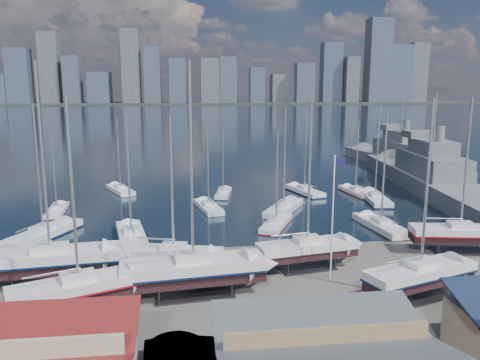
{
  "coord_description": "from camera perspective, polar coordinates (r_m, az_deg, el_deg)",
  "views": [
    {
      "loc": [
        -7.7,
        -49.33,
        17.08
      ],
      "look_at": [
        -0.91,
        8.0,
        6.02
      ],
      "focal_mm": 35.0,
      "sensor_mm": 36.0,
      "label": 1
    }
  ],
  "objects": [
    {
      "name": "car_b",
      "position": [
        32.06,
        -6.96,
        -19.72
      ],
      "size": [
        5.05,
        1.98,
        1.64
      ],
      "primitive_type": "imported",
      "rotation": [
        0.0,
        0.0,
        1.62
      ],
      "color": "gray",
      "rests_on": "ground"
    },
    {
      "name": "sailboat_moored_10",
      "position": [
        76.23,
        16.12,
        -2.3
      ],
      "size": [
        4.29,
        10.66,
        15.49
      ],
      "rotation": [
        0.0,
        0.0,
        1.43
      ],
      "color": "black",
      "rests_on": "water"
    },
    {
      "name": "naval_ship_east",
      "position": [
        87.49,
        22.13,
        -0.11
      ],
      "size": [
        14.22,
        51.8,
        18.61
      ],
      "rotation": [
        0.0,
        0.0,
        1.45
      ],
      "color": "slate",
      "rests_on": "water"
    },
    {
      "name": "sailboat_moored_5",
      "position": [
        77.25,
        -2.05,
        -1.7
      ],
      "size": [
        3.57,
        8.01,
        11.58
      ],
      "rotation": [
        0.0,
        0.0,
        1.38
      ],
      "color": "black",
      "rests_on": "water"
    },
    {
      "name": "water",
      "position": [
        349.84,
        -5.54,
        7.98
      ],
      "size": [
        1400.0,
        600.0,
        0.4
      ],
      "primitive_type": "cube",
      "color": "#182338",
      "rests_on": "ground"
    },
    {
      "name": "sailboat_cradle_2",
      "position": [
        44.46,
        -8.08,
        -9.07
      ],
      "size": [
        9.43,
        4.77,
        14.91
      ],
      "rotation": [
        0.0,
        0.0,
        -0.26
      ],
      "color": "#2D2D33",
      "rests_on": "ground"
    },
    {
      "name": "sailboat_moored_9",
      "position": [
        61.39,
        16.79,
        -5.47
      ],
      "size": [
        3.95,
        10.25,
        15.09
      ],
      "rotation": [
        0.0,
        0.0,
        1.69
      ],
      "color": "black",
      "rests_on": "water"
    },
    {
      "name": "naval_ship_west",
      "position": [
        111.63,
        18.79,
        2.33
      ],
      "size": [
        10.94,
        42.6,
        17.79
      ],
      "rotation": [
        0.0,
        0.0,
        1.67
      ],
      "color": "slate",
      "rests_on": "water"
    },
    {
      "name": "sailboat_cradle_5",
      "position": [
        42.28,
        21.13,
        -10.67
      ],
      "size": [
        10.65,
        6.05,
        16.55
      ],
      "rotation": [
        0.0,
        0.0,
        0.33
      ],
      "color": "#2D2D33",
      "rests_on": "ground"
    },
    {
      "name": "sailboat_cradle_1",
      "position": [
        38.9,
        -19.03,
        -12.42
      ],
      "size": [
        10.66,
        6.71,
        16.67
      ],
      "rotation": [
        0.0,
        0.0,
        0.4
      ],
      "color": "#2D2D33",
      "rests_on": "ground"
    },
    {
      "name": "sailboat_moored_2",
      "position": [
        82.22,
        -14.38,
        -1.26
      ],
      "size": [
        5.91,
        8.98,
        13.22
      ],
      "rotation": [
        0.0,
        0.0,
        2.0
      ],
      "color": "black",
      "rests_on": "water"
    },
    {
      "name": "sailboat_moored_1",
      "position": [
        71.14,
        -21.41,
        -3.55
      ],
      "size": [
        2.86,
        8.12,
        11.92
      ],
      "rotation": [
        0.0,
        0.0,
        1.65
      ],
      "color": "black",
      "rests_on": "water"
    },
    {
      "name": "sailboat_cradle_4",
      "position": [
        46.08,
        8.21,
        -8.27
      ],
      "size": [
        10.17,
        4.53,
        16.05
      ],
      "rotation": [
        0.0,
        0.0,
        0.19
      ],
      "color": "#2D2D33",
      "rests_on": "ground"
    },
    {
      "name": "sailboat_cradle_3",
      "position": [
        40.2,
        -5.71,
        -10.86
      ],
      "size": [
        12.49,
        4.83,
        19.4
      ],
      "rotation": [
        0.0,
        0.0,
        0.12
      ],
      "color": "#2D2D33",
      "rests_on": "ground"
    },
    {
      "name": "skyline",
      "position": [
        603.49,
        -6.94,
        12.86
      ],
      "size": [
        639.14,
        43.8,
        107.69
      ],
      "color": "#475166",
      "rests_on": "far_shore"
    },
    {
      "name": "shed_grey",
      "position": [
        28.75,
        10.51,
        -20.64
      ],
      "size": [
        12.6,
        8.4,
        4.17
      ],
      "color": "#8C6B4C",
      "rests_on": "ground"
    },
    {
      "name": "sailboat_moored_6",
      "position": [
        59.94,
        4.44,
        -5.43
      ],
      "size": [
        5.77,
        8.7,
        12.7
      ],
      "rotation": [
        0.0,
        0.0,
        1.13
      ],
      "color": "black",
      "rests_on": "water"
    },
    {
      "name": "far_shore",
      "position": [
        609.59,
        -6.11,
        9.29
      ],
      "size": [
        1400.0,
        80.0,
        2.2
      ],
      "primitive_type": "cube",
      "color": "#2D332D",
      "rests_on": "ground"
    },
    {
      "name": "car_d",
      "position": [
        37.7,
        15.72,
        -15.43
      ],
      "size": [
        2.79,
        4.78,
        1.3
      ],
      "primitive_type": "imported",
      "rotation": [
        0.0,
        0.0,
        0.23
      ],
      "color": "gray",
      "rests_on": "ground"
    },
    {
      "name": "ground",
      "position": [
        43.57,
        4.07,
        -12.27
      ],
      "size": [
        1400.0,
        1400.0,
        0.0
      ],
      "primitive_type": "plane",
      "color": "#605E59",
      "rests_on": "ground"
    },
    {
      "name": "sailboat_cradle_0",
      "position": [
        45.43,
        -22.08,
        -9.03
      ],
      "size": [
        12.56,
        4.76,
        19.52
      ],
      "rotation": [
        0.0,
        0.0,
        0.11
      ],
      "color": "#2D2D33",
      "rests_on": "ground"
    },
    {
      "name": "sailboat_moored_11",
      "position": [
        80.66,
        13.9,
        -1.48
      ],
      "size": [
        3.51,
        8.74,
        12.71
      ],
      "rotation": [
        0.0,
        0.0,
        1.71
      ],
      "color": "black",
      "rests_on": "water"
    },
    {
      "name": "sailboat_moored_4",
      "position": [
        68.23,
        -3.87,
        -3.39
      ],
      "size": [
        4.14,
        8.96,
        13.06
      ],
      "rotation": [
        0.0,
        0.0,
        1.78
      ],
      "color": "black",
      "rests_on": "water"
    },
    {
      "name": "sailboat_moored_0",
      "position": [
        60.08,
        -22.83,
        -6.24
      ],
      "size": [
        7.43,
        11.26,
        16.42
      ],
      "rotation": [
        0.0,
        0.0,
        1.13
      ],
      "color": "black",
      "rests_on": "water"
    },
    {
      "name": "sailboat_moored_8",
      "position": [
        79.57,
        7.84,
        -1.42
      ],
      "size": [
        5.27,
        9.83,
        14.15
      ],
      "rotation": [
        0.0,
        0.0,
        1.86
      ],
      "color": "black",
      "rests_on": "water"
    },
    {
      "name": "sailboat_moored_3",
      "position": [
        56.15,
        -13.09,
        -6.83
      ],
      "size": [
        4.87,
        10.77,
        15.56
      ],
      "rotation": [
        0.0,
        0.0,
        1.77
      ],
      "color": "black",
      "rests_on": "water"
    },
    {
      "name": "car_c",
      "position": [
        35.4,
        16.24,
        -17.14
      ],
      "size": [
        2.98,
        5.47,
        1.45
      ],
      "primitive_type": "imported",
      "rotation": [
        0.0,
        0.0,
        -0.11
      ],
      "color": "gray",
      "rests_on": "ground"
    },
    {
      "name": "flagpole",
      "position": [
        43.01,
        11.36,
        -3.5
      ],
      "size": [
        1.02,
        0.12,
        11.48
      ],
      "color": "white",
      "rests_on": "ground"
    },
    {
      "name": "car_a",
      "position": [
        33.92,
        -15.52,
        -18.5
      ],
      "size": [
        2.52,
        4.26,
        1.36
      ],
      "primitive_type": "imported",
      "rotation": [
        0.0,
        0.0,
        -0.24
      ],
      "color": "gray",
      "rests_on": "ground"
    },
    {
      "name": "sailboat_moored_7",
      "position": [
        67.49,
        5.36,
        -3.58
      ],
      "size": [
        7.59,
        10.39,
        15.56
      ],
      "rotation": [
        0.0,
        0.0,
        1.05
      ],
      "color": "black",
      "rests_on": "water"
    },
    {
      "name": "sailboat_cradle_6",
      "position": [
        55.42,
        25.24,
        -5.91
      ],
      "size": [
        10.59,
        4.58,
        16.53
      ],
      "rotation": [
        0.0,
        0.0,
        -0.17
      ],
      "color": "#2D2D33",
      "rests_on": "ground"
    }
  ]
}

